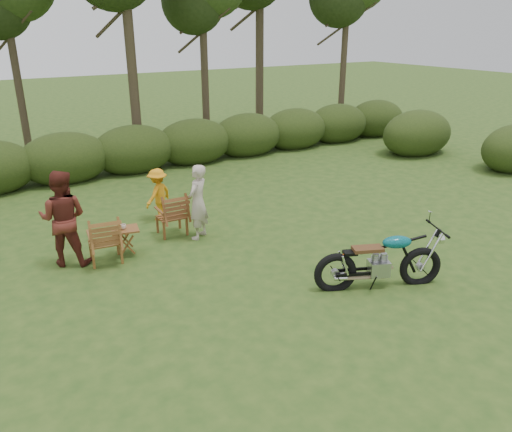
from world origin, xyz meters
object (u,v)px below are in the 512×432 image
child (160,219)px  side_table (126,242)px  motorcycle (377,286)px  lawn_chair_left (107,261)px  adult_b (70,263)px  cup (123,227)px  adult_a (199,237)px  lawn_chair_right (173,234)px

child → side_table: bearing=18.1°
motorcycle → lawn_chair_left: size_ratio=2.26×
adult_b → side_table: bearing=-162.4°
cup → adult_a: (1.59, 0.03, -0.59)m
motorcycle → child: bearing=135.1°
adult_a → child: 1.46m
motorcycle → cup: cup is taller
motorcycle → cup: (-3.28, 3.47, 0.59)m
lawn_chair_left → adult_a: size_ratio=0.59×
cup → side_table: bearing=-2.8°
side_table → adult_b: 1.09m
lawn_chair_right → cup: 1.41m
adult_b → child: size_ratio=1.50×
motorcycle → side_table: 4.76m
cup → adult_b: 1.19m
adult_a → child: size_ratio=1.32×
cup → lawn_chair_right: bearing=22.5°
lawn_chair_left → cup: bearing=-159.3°
side_table → motorcycle: bearing=-46.9°
lawn_chair_left → side_table: side_table is taller
lawn_chair_right → cup: (-1.19, -0.49, 0.59)m
side_table → cup: size_ratio=4.52×
lawn_chair_left → child: child is taller
motorcycle → adult_b: bearing=162.3°
motorcycle → adult_b: adult_b is taller
lawn_chair_left → adult_a: (1.99, 0.12, 0.00)m
adult_b → lawn_chair_left: bearing=-177.0°
lawn_chair_right → adult_b: (-2.19, -0.27, 0.00)m
motorcycle → side_table: bearing=156.2°
lawn_chair_left → cup: cup is taller
cup → adult_a: 1.70m
motorcycle → side_table: motorcycle is taller
lawn_chair_left → motorcycle: bearing=145.2°
lawn_chair_left → adult_b: bearing=-18.9°
motorcycle → lawn_chair_right: 4.48m
side_table → child: 1.94m
lawn_chair_right → child: 0.97m
cup → child: (1.28, 1.45, -0.59)m
adult_a → adult_b: 2.61m
lawn_chair_right → adult_b: size_ratio=0.52×
motorcycle → child: (-2.00, 4.92, 0.00)m
motorcycle → lawn_chair_left: motorcycle is taller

